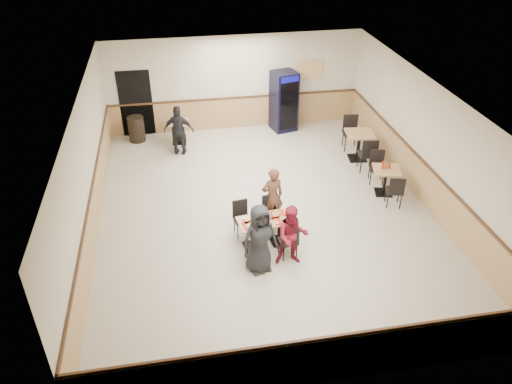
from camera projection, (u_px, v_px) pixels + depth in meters
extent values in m
plane|color=beige|center=(265.00, 211.00, 12.28)|extent=(10.00, 10.00, 0.00)
plane|color=silver|center=(267.00, 96.00, 10.68)|extent=(10.00, 10.00, 0.00)
plane|color=beige|center=(235.00, 83.00, 15.64)|extent=(8.00, 0.00, 8.00)
plane|color=beige|center=(332.00, 317.00, 7.32)|extent=(8.00, 0.00, 8.00)
plane|color=beige|center=(86.00, 173.00, 10.88)|extent=(0.00, 10.00, 10.00)
plane|color=beige|center=(427.00, 144.00, 12.08)|extent=(0.00, 10.00, 10.00)
cube|color=tan|center=(236.00, 113.00, 16.16)|extent=(7.98, 0.03, 1.00)
cube|color=tan|center=(420.00, 179.00, 12.61)|extent=(0.03, 9.98, 1.00)
cube|color=#472B19|center=(235.00, 98.00, 15.87)|extent=(7.98, 0.04, 0.06)
cube|color=black|center=(136.00, 104.00, 15.40)|extent=(1.00, 0.02, 2.10)
cube|color=orange|center=(310.00, 70.00, 15.81)|extent=(0.85, 0.02, 0.60)
cube|color=black|center=(253.00, 246.00, 11.11)|extent=(0.45, 0.45, 0.04)
cylinder|color=black|center=(253.00, 234.00, 10.94)|extent=(0.08, 0.08, 0.60)
cube|color=tan|center=(253.00, 223.00, 10.78)|extent=(0.69, 0.69, 0.04)
cube|color=black|center=(279.00, 241.00, 11.27)|extent=(0.45, 0.45, 0.04)
cylinder|color=black|center=(279.00, 229.00, 11.10)|extent=(0.08, 0.08, 0.60)
cube|color=tan|center=(280.00, 218.00, 10.94)|extent=(0.69, 0.69, 0.04)
imported|color=black|center=(260.00, 239.00, 10.08)|extent=(0.86, 0.67, 1.56)
imported|color=maroon|center=(292.00, 236.00, 10.30)|extent=(0.73, 0.59, 1.40)
imported|color=brown|center=(272.00, 196.00, 11.52)|extent=(0.58, 0.44, 1.46)
imported|color=black|center=(179.00, 131.00, 14.45)|extent=(0.94, 0.56, 1.50)
cube|color=red|center=(282.00, 220.00, 10.81)|extent=(0.43, 0.34, 0.02)
cube|color=red|center=(252.00, 225.00, 10.67)|extent=(0.43, 0.34, 0.02)
cube|color=red|center=(276.00, 215.00, 11.00)|extent=(0.43, 0.34, 0.02)
cube|color=red|center=(255.00, 223.00, 10.72)|extent=(0.43, 0.34, 0.02)
cylinder|color=white|center=(265.00, 224.00, 10.69)|extent=(0.20, 0.20, 0.01)
cube|color=tan|center=(265.00, 224.00, 10.69)|extent=(0.25, 0.18, 0.02)
cylinder|color=white|center=(250.00, 226.00, 10.66)|extent=(0.20, 0.20, 0.01)
cube|color=tan|center=(250.00, 225.00, 10.65)|extent=(0.27, 0.24, 0.02)
cylinder|color=white|center=(276.00, 214.00, 11.02)|extent=(0.20, 0.20, 0.01)
cube|color=tan|center=(276.00, 214.00, 11.01)|extent=(0.27, 0.27, 0.02)
cylinder|color=white|center=(285.00, 219.00, 10.88)|extent=(0.20, 0.20, 0.01)
cube|color=tan|center=(285.00, 218.00, 10.87)|extent=(0.26, 0.21, 0.02)
cylinder|color=white|center=(273.00, 223.00, 10.72)|extent=(0.20, 0.20, 0.01)
cube|color=tan|center=(273.00, 223.00, 10.72)|extent=(0.26, 0.20, 0.02)
cylinder|color=white|center=(244.00, 220.00, 10.77)|extent=(0.07, 0.07, 0.09)
cylinder|color=white|center=(256.00, 219.00, 10.80)|extent=(0.07, 0.07, 0.09)
cylinder|color=white|center=(258.00, 227.00, 10.56)|extent=(0.07, 0.07, 0.09)
cylinder|color=white|center=(250.00, 227.00, 10.53)|extent=(0.07, 0.07, 0.09)
cylinder|color=white|center=(260.00, 219.00, 10.80)|extent=(0.07, 0.07, 0.09)
cylinder|color=#A0A2B2|center=(268.00, 216.00, 10.86)|extent=(0.07, 0.07, 0.12)
cylinder|color=#A0A2B2|center=(271.00, 217.00, 10.84)|extent=(0.07, 0.07, 0.12)
ellipsoid|color=white|center=(267.00, 218.00, 10.81)|extent=(0.13, 0.13, 0.09)
cube|color=black|center=(383.00, 192.00, 12.99)|extent=(0.52, 0.52, 0.04)
cylinder|color=black|center=(385.00, 181.00, 12.81)|extent=(0.09, 0.09, 0.65)
cube|color=tan|center=(387.00, 170.00, 12.63)|extent=(0.81, 0.81, 0.04)
cube|color=black|center=(357.00, 158.00, 14.57)|extent=(0.56, 0.56, 0.04)
cylinder|color=black|center=(358.00, 146.00, 14.36)|extent=(0.10, 0.10, 0.75)
cube|color=tan|center=(360.00, 134.00, 14.15)|extent=(0.86, 0.86, 0.04)
cylinder|color=#B9290D|center=(383.00, 165.00, 12.59)|extent=(0.06, 0.06, 0.20)
cylinder|color=#AD5117|center=(386.00, 165.00, 12.62)|extent=(0.06, 0.06, 0.17)
cylinder|color=#B9290D|center=(389.00, 166.00, 12.64)|extent=(0.05, 0.05, 0.14)
cube|color=black|center=(180.00, 142.00, 15.48)|extent=(0.46, 0.46, 0.04)
cylinder|color=black|center=(179.00, 132.00, 15.31)|extent=(0.08, 0.08, 0.61)
cube|color=tan|center=(178.00, 123.00, 15.14)|extent=(0.71, 0.71, 0.04)
cube|color=black|center=(284.00, 101.00, 15.82)|extent=(0.87, 0.85, 1.91)
cube|color=black|center=(289.00, 107.00, 15.57)|extent=(0.57, 0.15, 1.51)
cube|color=#0D0D94|center=(290.00, 79.00, 15.09)|extent=(0.59, 0.16, 0.18)
cylinder|color=black|center=(136.00, 129.00, 15.38)|extent=(0.50, 0.50, 0.79)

